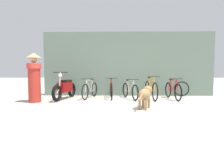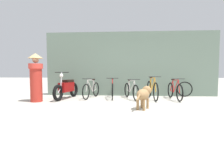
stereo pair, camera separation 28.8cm
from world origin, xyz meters
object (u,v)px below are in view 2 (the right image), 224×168
at_px(bicycle_0, 91,90).
at_px(bicycle_3, 152,90).
at_px(bicycle_1, 112,90).
at_px(motorcycle, 67,88).
at_px(bicycle_2, 131,91).
at_px(person_in_robes, 36,76).
at_px(spare_tire_left, 185,89).
at_px(stray_dog, 144,94).
at_px(bicycle_4, 175,91).

height_order(bicycle_0, bicycle_3, bicycle_3).
distance_m(bicycle_1, motorcycle, 1.85).
xyz_separation_m(bicycle_2, bicycle_3, (0.82, -0.09, 0.05)).
xyz_separation_m(person_in_robes, spare_tire_left, (5.79, 1.69, -0.59)).
bearing_deg(stray_dog, person_in_robes, 100.18).
relative_size(bicycle_4, motorcycle, 0.90).
height_order(bicycle_3, stray_dog, bicycle_3).
height_order(bicycle_0, motorcycle, motorcycle).
bearing_deg(bicycle_3, stray_dog, -20.35).
bearing_deg(stray_dog, bicycle_4, -12.29).
bearing_deg(stray_dog, bicycle_3, 8.83).
bearing_deg(bicycle_4, bicycle_0, -95.88).
distance_m(bicycle_1, stray_dog, 2.26).
height_order(bicycle_1, bicycle_3, bicycle_3).
height_order(bicycle_2, bicycle_4, bicycle_4).
relative_size(bicycle_0, bicycle_2, 0.98).
relative_size(bicycle_0, motorcycle, 0.87).
bearing_deg(stray_dog, motorcycle, 83.58).
bearing_deg(spare_tire_left, bicycle_2, -162.24).
height_order(motorcycle, spare_tire_left, motorcycle).
bearing_deg(bicycle_3, bicycle_1, -100.45).
height_order(bicycle_2, spare_tire_left, bicycle_2).
xyz_separation_m(bicycle_0, bicycle_2, (1.62, -0.08, -0.01)).
distance_m(bicycle_3, bicycle_4, 0.87).
height_order(bicycle_4, motorcycle, motorcycle).
distance_m(bicycle_4, motorcycle, 4.27).
bearing_deg(stray_dog, spare_tire_left, -12.68).
xyz_separation_m(bicycle_3, spare_tire_left, (1.53, 0.84, -0.05)).
bearing_deg(motorcycle, bicycle_3, 102.29).
distance_m(bicycle_0, person_in_robes, 2.16).
bearing_deg(bicycle_2, bicycle_3, 67.41).
xyz_separation_m(bicycle_0, bicycle_1, (0.87, 0.00, 0.01)).
xyz_separation_m(bicycle_4, motorcycle, (-4.27, -0.08, 0.08)).
bearing_deg(motorcycle, bicycle_2, 104.62).
height_order(bicycle_1, bicycle_4, bicycle_1).
distance_m(bicycle_0, bicycle_2, 1.62).
xyz_separation_m(stray_dog, spare_tire_left, (2.07, 2.67, -0.10)).
bearing_deg(motorcycle, spare_tire_left, 111.56).
bearing_deg(bicycle_4, bicycle_1, -97.00).
relative_size(stray_dog, person_in_robes, 0.57).
relative_size(bicycle_1, motorcycle, 0.90).
bearing_deg(spare_tire_left, stray_dog, -127.70).
bearing_deg(person_in_robes, stray_dog, 153.55).
height_order(bicycle_3, motorcycle, motorcycle).
relative_size(bicycle_4, stray_dog, 1.70).
bearing_deg(bicycle_0, person_in_robes, -47.51).
bearing_deg(motorcycle, person_in_robes, -36.98).
bearing_deg(spare_tire_left, bicycle_0, -170.39).
bearing_deg(person_in_robes, bicycle_3, 179.59).
height_order(bicycle_3, bicycle_4, bicycle_3).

